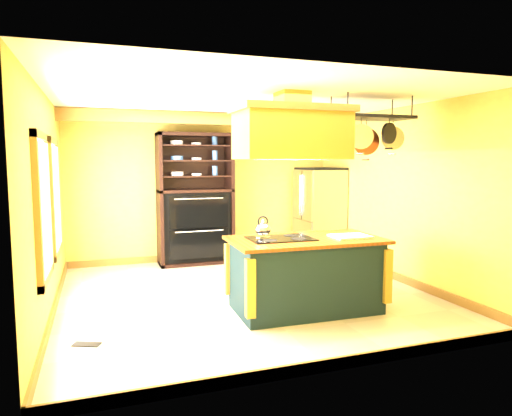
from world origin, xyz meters
TOP-DOWN VIEW (x-y plane):
  - floor at (0.00, 0.00)m, footprint 5.00×5.00m
  - ceiling at (0.00, 0.00)m, footprint 5.00×5.00m
  - wall_back at (0.00, 2.50)m, footprint 5.00×0.02m
  - wall_front at (0.00, -2.50)m, footprint 5.00×0.02m
  - wall_left at (-2.50, 0.00)m, footprint 0.02×5.00m
  - wall_right at (2.50, 0.00)m, footprint 0.02×5.00m
  - ceiling_beam at (0.00, 1.70)m, footprint 5.00×0.15m
  - window_near at (-2.47, -0.80)m, footprint 0.06×1.06m
  - window_far at (-2.47, 0.60)m, footprint 0.06×1.06m
  - kitchen_island at (0.50, -0.87)m, footprint 1.92×1.09m
  - range_hood at (0.31, -0.87)m, footprint 1.39×0.79m
  - pot_rack at (1.41, -0.86)m, footprint 1.11×0.52m
  - refrigerator at (2.11, 1.90)m, footprint 0.74×0.87m
  - hutch at (-0.25, 2.24)m, footprint 1.34×0.61m
  - floor_register at (-2.09, -1.14)m, footprint 0.30×0.22m

SIDE VIEW (x-z plane):
  - floor at x=0.00m, z-range 0.00..0.00m
  - floor_register at x=-2.09m, z-range 0.00..0.01m
  - kitchen_island at x=0.50m, z-range -0.09..1.02m
  - refrigerator at x=2.11m, z-range -0.02..1.68m
  - hutch at x=-0.25m, z-range -0.28..2.10m
  - wall_back at x=0.00m, z-range 0.00..2.70m
  - wall_front at x=0.00m, z-range 0.00..2.70m
  - wall_left at x=-2.50m, z-range 0.00..2.70m
  - wall_right at x=2.50m, z-range 0.00..2.70m
  - window_near at x=-2.47m, z-range 0.62..2.18m
  - window_far at x=-2.47m, z-range 0.62..2.18m
  - range_hood at x=0.31m, z-range 1.84..2.64m
  - pot_rack at x=1.41m, z-range 1.95..2.70m
  - ceiling_beam at x=0.00m, z-range 2.49..2.69m
  - ceiling at x=0.00m, z-range 2.70..2.70m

